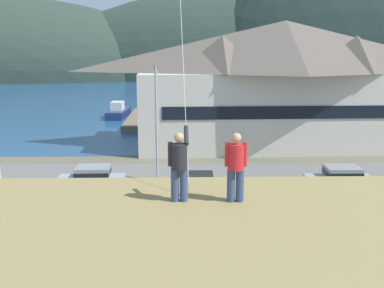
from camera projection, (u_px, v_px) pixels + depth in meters
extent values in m
plane|color=#66604C|center=(181.00, 248.00, 20.70)|extent=(600.00, 600.00, 0.00)
cube|color=slate|center=(181.00, 209.00, 25.57)|extent=(40.00, 20.00, 0.10)
cube|color=navy|center=(182.00, 99.00, 79.26)|extent=(360.00, 84.00, 0.03)
ellipsoid|color=#2D3D33|center=(266.00, 77.00, 139.52)|extent=(148.15, 48.66, 55.39)
cube|color=beige|center=(282.00, 108.00, 42.12)|extent=(27.30, 11.08, 7.07)
cube|color=black|center=(298.00, 112.00, 36.98)|extent=(22.96, 0.74, 1.10)
pyramid|color=#60564C|center=(285.00, 46.00, 40.85)|extent=(28.95, 12.15, 4.64)
pyramid|color=#60564C|center=(222.00, 54.00, 38.95)|extent=(5.83, 5.83, 3.25)
pyramid|color=#60564C|center=(356.00, 54.00, 39.54)|extent=(5.83, 5.83, 3.25)
cube|color=#756B5B|center=(211.00, 126.00, 43.00)|extent=(5.90, 4.50, 3.36)
pyramid|color=#47474C|center=(211.00, 103.00, 42.50)|extent=(6.38, 4.93, 1.23)
cube|color=black|center=(208.00, 135.00, 41.38)|extent=(1.09, 0.27, 2.35)
cube|color=#70604C|center=(141.00, 119.00, 55.68)|extent=(3.20, 14.69, 0.70)
cube|color=navy|center=(118.00, 114.00, 59.33)|extent=(2.59, 6.99, 0.90)
cube|color=navy|center=(118.00, 110.00, 59.21)|extent=(2.52, 6.78, 0.16)
cube|color=silver|center=(117.00, 106.00, 58.57)|extent=(1.66, 2.15, 1.10)
cube|color=silver|center=(167.00, 117.00, 56.35)|extent=(2.33, 5.87, 0.90)
cube|color=white|center=(167.00, 113.00, 56.24)|extent=(2.26, 5.69, 0.16)
cube|color=silver|center=(166.00, 109.00, 55.68)|extent=(1.43, 1.82, 1.10)
cube|color=#9EA3A8|center=(91.00, 183.00, 27.82)|extent=(4.27, 1.96, 0.80)
cube|color=gray|center=(93.00, 172.00, 27.66)|extent=(2.16, 1.68, 0.70)
cube|color=black|center=(93.00, 172.00, 27.67)|extent=(2.20, 1.72, 0.32)
cylinder|color=black|center=(73.00, 185.00, 28.72)|extent=(0.65, 0.25, 0.64)
cylinder|color=black|center=(67.00, 194.00, 26.93)|extent=(0.65, 0.25, 0.64)
cylinder|color=black|center=(115.00, 184.00, 28.88)|extent=(0.65, 0.25, 0.64)
cylinder|color=black|center=(111.00, 194.00, 27.09)|extent=(0.65, 0.25, 0.64)
cube|color=silver|center=(161.00, 238.00, 19.85)|extent=(4.31, 2.08, 0.80)
cube|color=beige|center=(158.00, 222.00, 19.69)|extent=(2.20, 1.74, 0.70)
cube|color=black|center=(158.00, 223.00, 19.70)|extent=(2.25, 1.77, 0.32)
cylinder|color=black|center=(190.00, 256.00, 18.98)|extent=(0.65, 0.26, 0.64)
cylinder|color=black|center=(192.00, 238.00, 20.77)|extent=(0.65, 0.26, 0.64)
cylinder|color=black|center=(128.00, 255.00, 19.10)|extent=(0.65, 0.26, 0.64)
cylinder|color=black|center=(135.00, 237.00, 20.89)|extent=(0.65, 0.26, 0.64)
cube|color=#9EA3A8|center=(273.00, 218.00, 22.19)|extent=(4.30, 2.05, 0.80)
cube|color=gray|center=(271.00, 204.00, 22.02)|extent=(2.19, 1.72, 0.70)
cube|color=black|center=(271.00, 205.00, 22.02)|extent=(2.24, 1.76, 0.32)
cylinder|color=black|center=(305.00, 232.00, 21.49)|extent=(0.65, 0.26, 0.64)
cylinder|color=black|center=(293.00, 218.00, 23.28)|extent=(0.65, 0.26, 0.64)
cylinder|color=black|center=(250.00, 234.00, 21.28)|extent=(0.65, 0.26, 0.64)
cylinder|color=black|center=(243.00, 219.00, 23.06)|extent=(0.65, 0.26, 0.64)
cube|color=#9EA3A8|center=(339.00, 183.00, 27.81)|extent=(4.24, 1.89, 0.80)
cube|color=gray|center=(342.00, 172.00, 27.65)|extent=(2.13, 1.64, 0.70)
cube|color=black|center=(342.00, 173.00, 27.65)|extent=(2.18, 1.68, 0.32)
cylinder|color=black|center=(313.00, 185.00, 28.79)|extent=(0.64, 0.23, 0.64)
cylinder|color=black|center=(322.00, 194.00, 27.00)|extent=(0.64, 0.23, 0.64)
cylinder|color=black|center=(355.00, 185.00, 28.79)|extent=(0.64, 0.23, 0.64)
cylinder|color=black|center=(366.00, 194.00, 27.00)|extent=(0.64, 0.23, 0.64)
cube|color=black|center=(193.00, 192.00, 26.21)|extent=(4.21, 1.83, 0.80)
cube|color=black|center=(195.00, 180.00, 26.05)|extent=(2.11, 1.62, 0.70)
cube|color=black|center=(195.00, 180.00, 26.06)|extent=(2.15, 1.65, 0.32)
cylinder|color=black|center=(171.00, 193.00, 27.18)|extent=(0.64, 0.23, 0.64)
cylinder|color=black|center=(170.00, 203.00, 25.39)|extent=(0.64, 0.23, 0.64)
cylinder|color=black|center=(215.00, 193.00, 27.21)|extent=(0.64, 0.23, 0.64)
cylinder|color=black|center=(217.00, 203.00, 25.42)|extent=(0.64, 0.23, 0.64)
cylinder|color=#ADADB2|center=(156.00, 124.00, 30.03)|extent=(0.16, 0.16, 7.99)
cube|color=#4C4C51|center=(156.00, 67.00, 29.53)|extent=(0.24, 0.70, 0.20)
cylinder|color=#384770|center=(175.00, 185.00, 10.85)|extent=(0.20, 0.20, 0.82)
cylinder|color=#384770|center=(184.00, 185.00, 10.86)|extent=(0.20, 0.20, 0.82)
cylinder|color=#232328|center=(179.00, 157.00, 10.69)|extent=(0.40, 0.40, 0.64)
sphere|color=tan|center=(179.00, 138.00, 10.59)|extent=(0.24, 0.24, 0.24)
cylinder|color=#232328|center=(186.00, 135.00, 10.77)|extent=(0.12, 0.56, 0.43)
cylinder|color=#232328|center=(170.00, 154.00, 10.67)|extent=(0.11, 0.11, 0.60)
cylinder|color=#384770|center=(231.00, 186.00, 10.82)|extent=(0.20, 0.20, 0.82)
cylinder|color=#384770|center=(240.00, 186.00, 10.83)|extent=(0.20, 0.20, 0.82)
cylinder|color=red|center=(236.00, 157.00, 10.67)|extent=(0.40, 0.40, 0.64)
sphere|color=tan|center=(236.00, 138.00, 10.56)|extent=(0.24, 0.24, 0.24)
cylinder|color=red|center=(227.00, 154.00, 10.65)|extent=(0.11, 0.11, 0.60)
cylinder|color=red|center=(245.00, 154.00, 10.66)|extent=(0.11, 0.11, 0.60)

